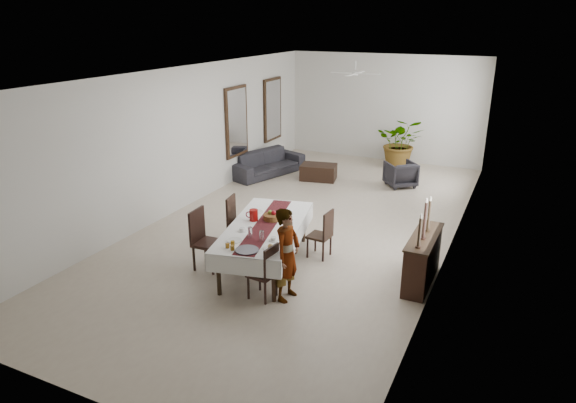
{
  "coord_description": "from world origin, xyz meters",
  "views": [
    {
      "loc": [
        4.05,
        -9.39,
        4.2
      ],
      "look_at": [
        0.3,
        -1.48,
        1.05
      ],
      "focal_mm": 32.0,
      "sensor_mm": 36.0,
      "label": 1
    }
  ],
  "objects_px": {
    "red_pitcher": "(254,215)",
    "woman": "(287,255)",
    "sideboard_body": "(422,260)",
    "dining_table_top": "(265,227)",
    "sofa": "(267,163)"
  },
  "relations": [
    {
      "from": "sofa",
      "to": "woman",
      "type": "bearing_deg",
      "value": -130.37
    },
    {
      "from": "red_pitcher",
      "to": "woman",
      "type": "distance_m",
      "value": 1.48
    },
    {
      "from": "red_pitcher",
      "to": "sideboard_body",
      "type": "height_order",
      "value": "red_pitcher"
    },
    {
      "from": "dining_table_top",
      "to": "sofa",
      "type": "xyz_separation_m",
      "value": [
        -2.62,
        5.04,
        -0.41
      ]
    },
    {
      "from": "red_pitcher",
      "to": "woman",
      "type": "height_order",
      "value": "woman"
    },
    {
      "from": "dining_table_top",
      "to": "sideboard_body",
      "type": "height_order",
      "value": "sideboard_body"
    },
    {
      "from": "red_pitcher",
      "to": "sideboard_body",
      "type": "xyz_separation_m",
      "value": [
        2.93,
        0.46,
        -0.47
      ]
    },
    {
      "from": "woman",
      "to": "red_pitcher",
      "type": "bearing_deg",
      "value": 53.75
    },
    {
      "from": "dining_table_top",
      "to": "sofa",
      "type": "height_order",
      "value": "dining_table_top"
    },
    {
      "from": "red_pitcher",
      "to": "woman",
      "type": "bearing_deg",
      "value": -40.59
    },
    {
      "from": "sideboard_body",
      "to": "dining_table_top",
      "type": "bearing_deg",
      "value": -168.12
    },
    {
      "from": "dining_table_top",
      "to": "red_pitcher",
      "type": "height_order",
      "value": "red_pitcher"
    },
    {
      "from": "dining_table_top",
      "to": "woman",
      "type": "relative_size",
      "value": 1.64
    },
    {
      "from": "woman",
      "to": "sofa",
      "type": "xyz_separation_m",
      "value": [
        -3.45,
        5.9,
        -0.42
      ]
    },
    {
      "from": "woman",
      "to": "sideboard_body",
      "type": "bearing_deg",
      "value": -47.63
    }
  ]
}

